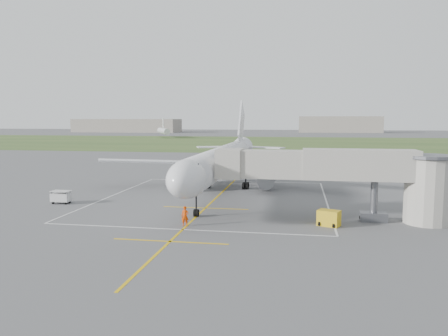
% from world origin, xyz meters
% --- Properties ---
extents(ground, '(700.00, 700.00, 0.00)m').
position_xyz_m(ground, '(0.00, 0.00, 0.00)').
color(ground, '#4F4F52').
rests_on(ground, ground).
extents(grass_strip, '(700.00, 120.00, 0.02)m').
position_xyz_m(grass_strip, '(0.00, 130.00, 0.01)').
color(grass_strip, '#324F22').
rests_on(grass_strip, ground).
extents(apron_markings, '(28.20, 60.00, 0.01)m').
position_xyz_m(apron_markings, '(0.00, -5.82, 0.01)').
color(apron_markings, gold).
rests_on(apron_markings, ground).
extents(airliner, '(38.93, 46.75, 13.52)m').
position_xyz_m(airliner, '(-0.00, 0.75, 4.39)').
color(airliner, silver).
rests_on(airliner, ground).
extents(jet_bridge, '(23.40, 5.00, 7.20)m').
position_xyz_m(jet_bridge, '(15.72, -13.50, 4.74)').
color(jet_bridge, '#A39E93').
rests_on(jet_bridge, ground).
extents(gpu_unit, '(2.38, 2.04, 1.52)m').
position_xyz_m(gpu_unit, '(13.47, -16.18, 0.75)').
color(gpu_unit, gold).
rests_on(gpu_unit, ground).
extents(baggage_cart, '(2.25, 1.36, 1.56)m').
position_xyz_m(baggage_cart, '(-17.84, -10.28, 0.80)').
color(baggage_cart, silver).
rests_on(baggage_cart, ground).
extents(ramp_worker_nose, '(0.74, 0.52, 1.93)m').
position_xyz_m(ramp_worker_nose, '(-0.11, -18.64, 0.96)').
color(ramp_worker_nose, '#D94006').
rests_on(ramp_worker_nose, ground).
extents(ramp_worker_wing, '(0.93, 0.82, 1.58)m').
position_xyz_m(ramp_worker_wing, '(-4.23, 1.60, 0.79)').
color(ramp_worker_wing, orange).
rests_on(ramp_worker_wing, ground).
extents(distant_hangars, '(345.00, 49.00, 12.00)m').
position_xyz_m(distant_hangars, '(-16.15, 265.19, 5.17)').
color(distant_hangars, gray).
rests_on(distant_hangars, ground).
extents(distant_aircraft, '(190.66, 30.58, 8.85)m').
position_xyz_m(distant_aircraft, '(21.53, 175.12, 3.59)').
color(distant_aircraft, silver).
rests_on(distant_aircraft, ground).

